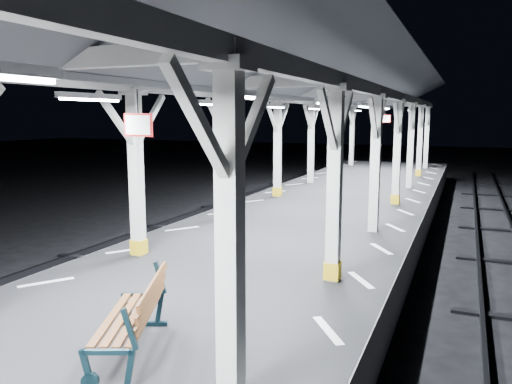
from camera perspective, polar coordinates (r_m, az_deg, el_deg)
The scene contains 6 objects.
ground at distance 8.23m, azimuth -9.67°, elevation -18.96°, with size 120.00×120.00×0.00m, color black.
platform at distance 8.01m, azimuth -9.77°, elevation -15.79°, with size 6.00×50.00×1.00m, color black.
hazard_stripes_left at distance 9.31m, azimuth -22.85°, elevation -9.50°, with size 1.00×48.00×0.01m, color silver.
hazard_stripes_right at distance 6.89m, azimuth 8.21°, elevation -15.36°, with size 1.00×48.00×0.01m, color silver.
canopy at distance 7.32m, azimuth -10.68°, elevation 14.47°, with size 5.40×49.00×4.65m.
bench_mid at distance 6.18m, azimuth -13.48°, elevation -13.56°, with size 1.22×1.79×0.91m.
Camera 1 is at (4.00, -6.10, 3.81)m, focal length 35.00 mm.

